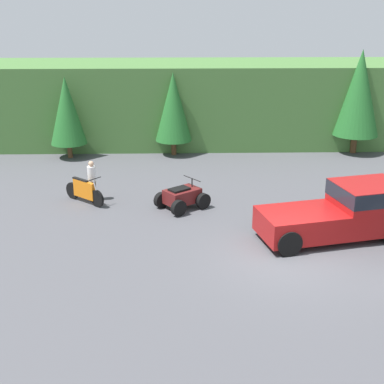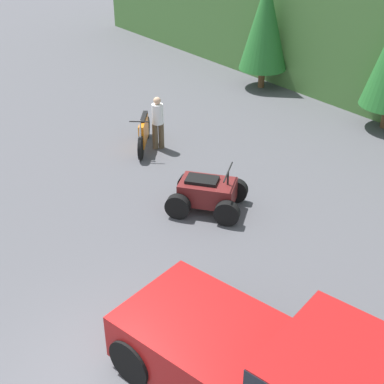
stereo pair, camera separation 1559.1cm
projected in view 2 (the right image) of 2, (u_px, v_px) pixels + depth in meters
name	position (u px, v px, depth m)	size (l,w,h in m)	color
ground_plane	(113.00, 384.00, 8.93)	(80.00, 80.00, 0.00)	#4C4C51
tree_left	(265.00, 24.00, 20.45)	(1.88, 1.88, 4.28)	brown
pickup_truck_red	(296.00, 380.00, 7.77)	(5.35, 3.09, 1.89)	maroon
dirt_bike	(144.00, 133.00, 16.54)	(1.77, 1.53, 1.20)	black
quad_atv	(207.00, 193.00, 13.44)	(2.31, 2.21, 1.16)	black
rider_person	(158.00, 121.00, 16.32)	(0.46, 0.46, 1.68)	brown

